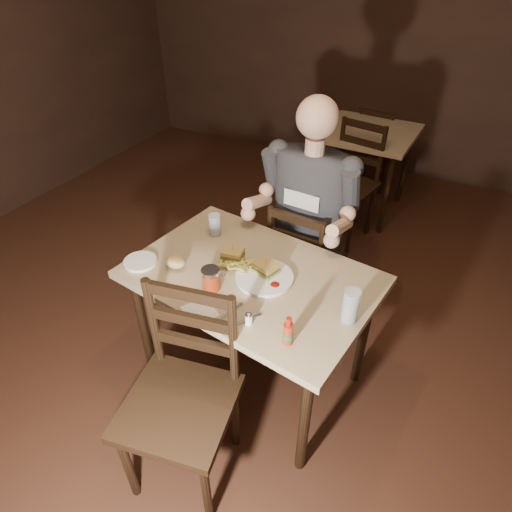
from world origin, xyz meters
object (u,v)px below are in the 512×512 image
at_px(bg_table, 367,140).
at_px(dinner_plate, 264,278).
at_px(diner, 308,191).
at_px(syrup_dispenser, 211,279).
at_px(bg_chair_far, 377,147).
at_px(hot_sauce, 288,331).
at_px(glass_left, 215,225).
at_px(glass_right, 351,306).
at_px(chair_near, 178,407).
at_px(side_plate, 140,262).
at_px(main_table, 252,287).
at_px(bg_chair_near, 345,186).
at_px(chair_far, 306,261).

relative_size(bg_table, dinner_plate, 3.01).
distance_m(diner, syrup_dispenser, 0.80).
height_order(bg_chair_far, hot_sauce, hot_sauce).
relative_size(glass_left, glass_right, 0.76).
distance_m(bg_table, chair_near, 2.87).
distance_m(bg_table, hot_sauce, 2.58).
relative_size(syrup_dispenser, side_plate, 0.69).
xyz_separation_m(main_table, bg_chair_far, (-0.00, 2.77, -0.28)).
height_order(dinner_plate, glass_left, glass_left).
bearing_deg(bg_chair_near, chair_near, -79.06).
xyz_separation_m(main_table, glass_left, (-0.35, 0.22, 0.14)).
bearing_deg(main_table, chair_far, 84.28).
relative_size(bg_table, chair_near, 0.84).
relative_size(bg_chair_near, side_plate, 5.84).
bearing_deg(bg_table, hot_sauce, -82.33).
bearing_deg(hot_sauce, bg_table, 97.67).
height_order(main_table, dinner_plate, dinner_plate).
bearing_deg(main_table, side_plate, -162.08).
height_order(chair_near, glass_right, chair_near).
xyz_separation_m(glass_right, syrup_dispenser, (-0.65, -0.09, -0.03)).
bearing_deg(chair_near, dinner_plate, 71.32).
height_order(chair_far, chair_near, chair_near).
bearing_deg(bg_chair_near, diner, -75.30).
distance_m(glass_right, syrup_dispenser, 0.65).
height_order(diner, glass_left, diner).
bearing_deg(chair_far, side_plate, 57.53).
xyz_separation_m(dinner_plate, glass_right, (0.45, -0.08, 0.07)).
bearing_deg(hot_sauce, diner, 107.09).
height_order(main_table, syrup_dispenser, syrup_dispenser).
distance_m(chair_far, chair_near, 1.29).
xyz_separation_m(chair_near, side_plate, (-0.53, 0.47, 0.28)).
bearing_deg(bg_table, diner, -87.78).
bearing_deg(glass_left, bg_table, 80.31).
xyz_separation_m(bg_chair_near, dinner_plate, (0.08, -1.68, 0.30)).
bearing_deg(hot_sauce, glass_left, 141.00).
bearing_deg(bg_chair_near, dinner_plate, -75.93).
xyz_separation_m(chair_far, chair_near, (-0.08, -1.28, 0.06)).
relative_size(bg_table, diner, 0.81).
bearing_deg(diner, chair_far, 90.00).
relative_size(main_table, bg_chair_near, 1.36).
bearing_deg(bg_chair_far, bg_table, 97.44).
relative_size(chair_near, dinner_plate, 3.60).
xyz_separation_m(diner, syrup_dispenser, (-0.18, -0.76, -0.15)).
bearing_deg(chair_near, chair_far, 76.09).
bearing_deg(main_table, chair_near, -91.89).
bearing_deg(glass_left, glass_right, -19.87).
height_order(glass_right, hot_sauce, glass_right).
height_order(dinner_plate, syrup_dispenser, syrup_dispenser).
bearing_deg(main_table, bg_chair_far, 90.09).
bearing_deg(glass_right, chair_near, -134.35).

